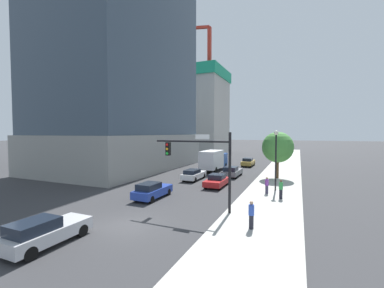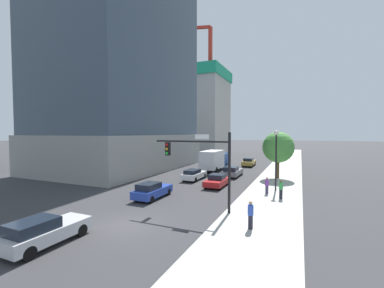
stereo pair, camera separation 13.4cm
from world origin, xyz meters
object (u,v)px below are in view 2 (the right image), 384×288
at_px(box_truck, 214,160).
at_px(pedestrian_green_shirt, 281,189).
at_px(car_gray, 232,171).
at_px(car_silver, 44,231).
at_px(construction_building, 204,107).
at_px(pedestrian_blue_shirt, 251,215).
at_px(pedestrian_purple_shirt, 267,185).
at_px(car_gold, 249,162).
at_px(street_tree, 278,147).
at_px(office_tower, 121,1).
at_px(car_red, 217,181).
at_px(car_blue, 152,190).
at_px(traffic_light_pole, 200,157).
at_px(street_lamp, 276,152).
at_px(car_white, 194,174).

relative_size(box_truck, pedestrian_green_shirt, 4.46).
distance_m(car_gray, car_silver, 24.45).
bearing_deg(construction_building, pedestrian_blue_shirt, -66.25).
height_order(box_truck, pedestrian_purple_shirt, box_truck).
bearing_deg(car_gold, street_tree, -62.28).
bearing_deg(car_gray, street_tree, 5.02).
bearing_deg(box_truck, pedestrian_green_shirt, -51.70).
relative_size(office_tower, box_truck, 7.39).
height_order(car_red, pedestrian_green_shirt, pedestrian_green_shirt).
distance_m(pedestrian_green_shirt, pedestrian_purple_shirt, 1.98).
xyz_separation_m(car_gray, box_truck, (-3.87, 3.71, 1.08)).
bearing_deg(car_blue, pedestrian_green_shirt, 20.15).
bearing_deg(traffic_light_pole, street_lamp, 61.90).
relative_size(construction_building, car_white, 7.81).
bearing_deg(office_tower, car_silver, -58.73).
bearing_deg(pedestrian_blue_shirt, car_blue, 157.46).
bearing_deg(street_tree, street_lamp, -87.01).
xyz_separation_m(car_silver, pedestrian_green_shirt, (10.76, 14.23, 0.24)).
xyz_separation_m(car_silver, car_gold, (3.87, 35.67, -0.02)).
height_order(street_lamp, pedestrian_blue_shirt, street_lamp).
bearing_deg(car_silver, traffic_light_pole, 58.18).
bearing_deg(car_blue, car_silver, -90.00).
bearing_deg(pedestrian_blue_shirt, traffic_light_pole, 150.61).
relative_size(traffic_light_pole, car_gray, 1.35).
distance_m(pedestrian_blue_shirt, pedestrian_purple_shirt, 9.36).
bearing_deg(car_white, pedestrian_blue_shirt, -54.84).
relative_size(construction_building, pedestrian_blue_shirt, 20.45).
bearing_deg(pedestrian_green_shirt, pedestrian_blue_shirt, -98.47).
bearing_deg(street_lamp, construction_building, 119.48).
bearing_deg(box_truck, traffic_light_pole, -74.33).
xyz_separation_m(street_lamp, box_truck, (-10.04, 10.45, -2.27)).
distance_m(car_white, car_gray, 5.74).
xyz_separation_m(street_tree, car_red, (-5.79, -7.33, -3.44)).
height_order(street_tree, car_blue, street_tree).
distance_m(car_red, pedestrian_purple_shirt, 5.78).
bearing_deg(car_red, office_tower, 158.41).
bearing_deg(car_red, pedestrian_green_shirt, -24.14).
relative_size(car_white, car_blue, 1.03).
distance_m(office_tower, car_red, 33.82).
xyz_separation_m(office_tower, pedestrian_purple_shirt, (24.47, -9.14, -26.72)).
xyz_separation_m(car_white, car_red, (3.87, -2.59, -0.03)).
bearing_deg(street_tree, car_gray, -174.98).
distance_m(car_red, car_blue, 8.03).
height_order(car_blue, pedestrian_green_shirt, pedestrian_green_shirt).
bearing_deg(construction_building, car_gray, -63.45).
xyz_separation_m(car_red, car_blue, (-3.87, -7.03, 0.06)).
height_order(street_lamp, car_red, street_lamp).
bearing_deg(construction_building, car_gold, -53.63).
height_order(car_gray, car_blue, car_blue).
bearing_deg(pedestrian_blue_shirt, box_truck, 113.97).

